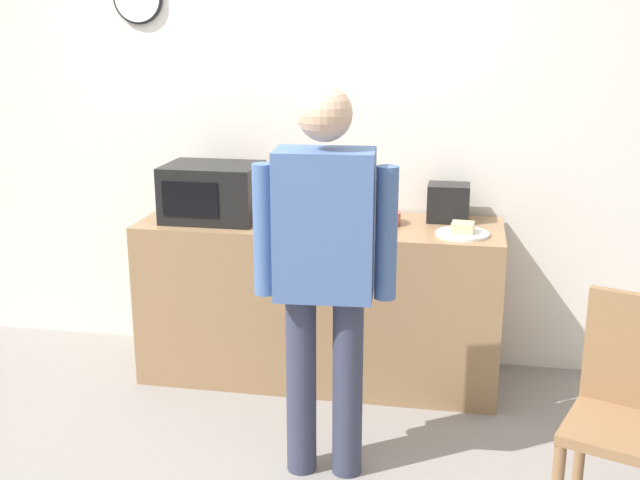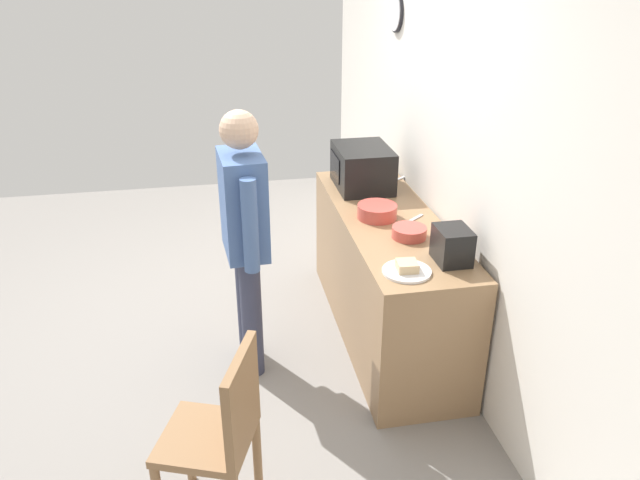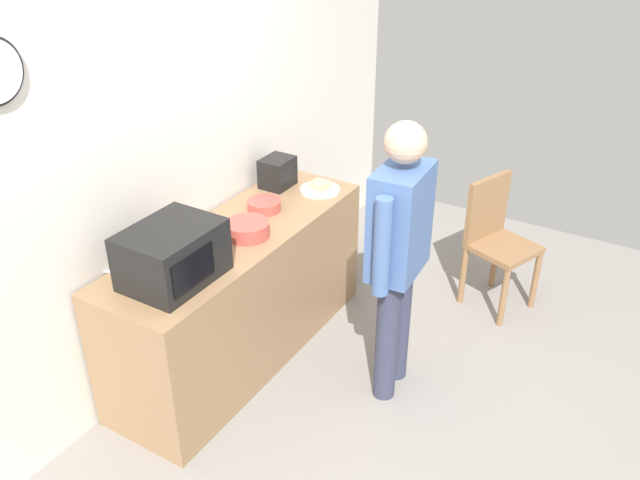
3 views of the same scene
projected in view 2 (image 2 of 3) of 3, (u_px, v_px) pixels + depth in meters
name	position (u px, v px, depth m)	size (l,w,h in m)	color
ground_plane	(210.00, 328.00, 4.42)	(6.00, 6.00, 0.00)	gray
back_wall	(435.00, 140.00, 4.13)	(5.40, 0.13, 2.60)	silver
kitchen_counter	(386.00, 276.00, 4.20)	(1.92, 0.62, 0.88)	#93704C
microwave	(362.00, 167.00, 4.46)	(0.50, 0.39, 0.30)	black
sandwich_plate	(407.00, 269.00, 3.32)	(0.27, 0.27, 0.07)	white
salad_bowl	(377.00, 211.00, 3.98)	(0.26, 0.26, 0.09)	#C64C42
cereal_bowl	(409.00, 232.00, 3.72)	(0.21, 0.21, 0.07)	#C64C42
toaster	(452.00, 245.00, 3.40)	(0.22, 0.18, 0.20)	black
fork_utensil	(415.00, 219.00, 3.98)	(0.17, 0.02, 0.01)	silver
spoon_utensil	(399.00, 179.00, 4.66)	(0.17, 0.02, 0.01)	silver
person_standing	(245.00, 227.00, 3.64)	(0.59, 0.27, 1.68)	#343850
wooden_chair	(222.00, 431.00, 2.74)	(0.52, 0.52, 0.94)	olive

